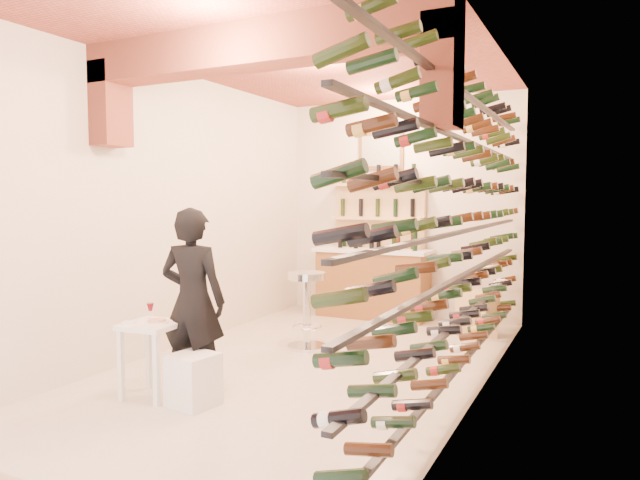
# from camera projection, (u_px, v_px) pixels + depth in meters

# --- Properties ---
(ground) EXTENTS (6.00, 6.00, 0.00)m
(ground) POSITION_uv_depth(u_px,v_px,m) (307.00, 367.00, 5.95)
(ground) COLOR beige
(ground) RESTS_ON ground
(room_shell) EXTENTS (3.52, 6.02, 3.21)m
(room_shell) POSITION_uv_depth(u_px,v_px,m) (294.00, 146.00, 5.55)
(room_shell) COLOR beige
(room_shell) RESTS_ON ground
(wine_rack) EXTENTS (0.32, 5.70, 2.56)m
(wine_rack) POSITION_uv_depth(u_px,v_px,m) (458.00, 220.00, 5.16)
(wine_rack) COLOR black
(wine_rack) RESTS_ON ground
(back_counter) EXTENTS (1.70, 0.62, 1.29)m
(back_counter) POSITION_uv_depth(u_px,v_px,m) (373.00, 281.00, 8.41)
(back_counter) COLOR brown
(back_counter) RESTS_ON ground
(back_shelving) EXTENTS (1.40, 0.31, 2.73)m
(back_shelving) POSITION_uv_depth(u_px,v_px,m) (379.00, 237.00, 8.58)
(back_shelving) COLOR tan
(back_shelving) RESTS_ON ground
(tasting_table) EXTENTS (0.49, 0.49, 0.80)m
(tasting_table) POSITION_uv_depth(u_px,v_px,m) (152.00, 336.00, 5.02)
(tasting_table) COLOR white
(tasting_table) RESTS_ON ground
(white_stool) EXTENTS (0.40, 0.40, 0.44)m
(white_stool) POSITION_uv_depth(u_px,v_px,m) (193.00, 380.00, 4.82)
(white_stool) COLOR white
(white_stool) RESTS_ON ground
(person) EXTENTS (0.67, 0.50, 1.66)m
(person) POSITION_uv_depth(u_px,v_px,m) (193.00, 301.00, 5.09)
(person) COLOR black
(person) RESTS_ON ground
(chrome_barstool) EXTENTS (0.46, 0.46, 0.89)m
(chrome_barstool) POSITION_uv_depth(u_px,v_px,m) (307.00, 304.00, 6.66)
(chrome_barstool) COLOR silver
(chrome_barstool) RESTS_ON ground
(crate_lower) EXTENTS (0.55, 0.43, 0.30)m
(crate_lower) POSITION_uv_depth(u_px,v_px,m) (477.00, 324.00, 7.33)
(crate_lower) COLOR #D9B277
(crate_lower) RESTS_ON ground
(crate_upper) EXTENTS (0.54, 0.47, 0.26)m
(crate_upper) POSITION_uv_depth(u_px,v_px,m) (477.00, 302.00, 7.31)
(crate_upper) COLOR #D9B277
(crate_upper) RESTS_ON crate_lower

